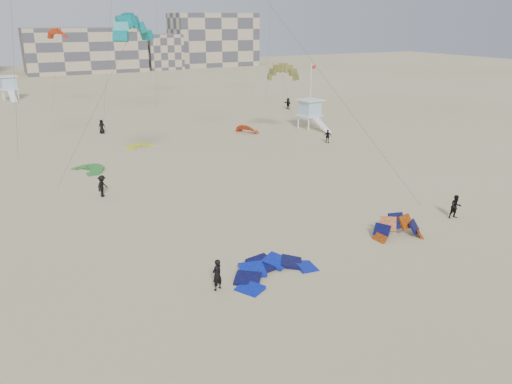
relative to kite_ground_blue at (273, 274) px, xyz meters
name	(u,v)px	position (x,y,z in m)	size (l,w,h in m)	color
ground	(287,281)	(0.35, -1.07, 0.00)	(320.00, 320.00, 0.00)	#C3B483
kite_ground_blue	(273,274)	(0.00, 0.00, 0.00)	(5.02, 5.19, 0.99)	#0026C8
kite_ground_orange	(398,237)	(10.30, 0.71, 0.00)	(3.66, 2.58, 2.56)	#DA5B0E
kite_ground_green	(89,171)	(-6.12, 27.09, 0.00)	(3.62, 3.80, 0.74)	#278632
kite_ground_red_far	(247,133)	(15.73, 35.69, 0.00)	(3.18, 2.77, 1.86)	red
kite_ground_yellow	(140,147)	(0.95, 34.52, 0.00)	(3.02, 3.17, 0.39)	yellow
kitesurfer_main	(217,275)	(-3.63, -0.10, 0.93)	(0.68, 0.44, 1.85)	black
kitesurfer_b	(456,207)	(16.57, 1.49, 0.91)	(0.89, 0.69, 1.83)	black
kitesurfer_c	(102,186)	(-6.29, 18.60, 0.94)	(1.21, 0.70, 1.88)	black
kitesurfer_d	(328,136)	(21.92, 25.99, 0.82)	(0.96, 0.40, 1.64)	black
kitesurfer_e	(102,127)	(-1.54, 43.95, 0.92)	(0.90, 0.58, 1.84)	black
kitesurfer_f	(288,104)	(29.86, 48.99, 0.93)	(1.73, 0.55, 1.87)	black
kite_fly_teal_a	(132,30)	(-2.35, 20.04, 13.44)	(10.26, 5.78, 14.06)	#12A18D
kite_fly_olive	(283,74)	(18.25, 30.84, 8.00)	(5.12, 5.11, 8.28)	olive
kite_fly_red	(57,35)	(-3.44, 64.34, 11.98)	(4.83, 7.91, 12.33)	red
lifeguard_tower_near	(310,114)	(24.49, 34.06, 1.99)	(3.22, 5.71, 4.02)	white
lifeguard_tower_far	(9,88)	(-11.13, 81.11, 2.20)	(3.42, 6.20, 4.43)	white
flagpole	(311,93)	(25.75, 35.94, 4.50)	(0.70, 0.11, 8.60)	white
condo_mid	(85,50)	(10.35, 128.93, 6.00)	(32.00, 16.00, 12.00)	tan
condo_east	(213,40)	(50.35, 130.93, 8.00)	(26.00, 14.00, 16.00)	tan
condo_fill_right	(163,52)	(32.35, 126.93, 5.00)	(10.00, 10.00, 10.00)	tan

